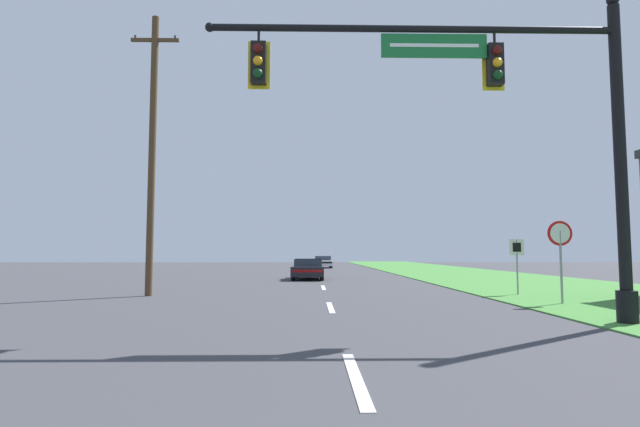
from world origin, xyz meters
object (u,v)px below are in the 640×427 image
signal_mast (515,119)px  route_sign_post (517,254)px  car_ahead (308,269)px  stop_sign (560,243)px  far_car (323,262)px  utility_pole_near (152,149)px

signal_mast → route_sign_post: size_ratio=4.72×
car_ahead → stop_sign: stop_sign is taller
signal_mast → car_ahead: signal_mast is taller
route_sign_post → car_ahead: bearing=124.7°
signal_mast → stop_sign: bearing=53.9°
far_car → route_sign_post: bearing=-79.1°
utility_pole_near → car_ahead: bearing=62.9°
stop_sign → utility_pole_near: 14.35m
route_sign_post → far_car: bearing=100.9°
far_car → route_sign_post: 33.76m
car_ahead → utility_pole_near: bearing=-117.1°
route_sign_post → utility_pole_near: size_ratio=0.19×
car_ahead → far_car: same height
signal_mast → stop_sign: size_ratio=3.83×
utility_pole_near → signal_mast: bearing=-35.3°
signal_mast → stop_sign: 5.82m
far_car → route_sign_post: size_ratio=2.21×
stop_sign → utility_pole_near: utility_pole_near is taller
stop_sign → route_sign_post: size_ratio=1.23×
route_sign_post → utility_pole_near: bearing=-179.9°
signal_mast → stop_sign: signal_mast is taller
stop_sign → route_sign_post: stop_sign is taller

